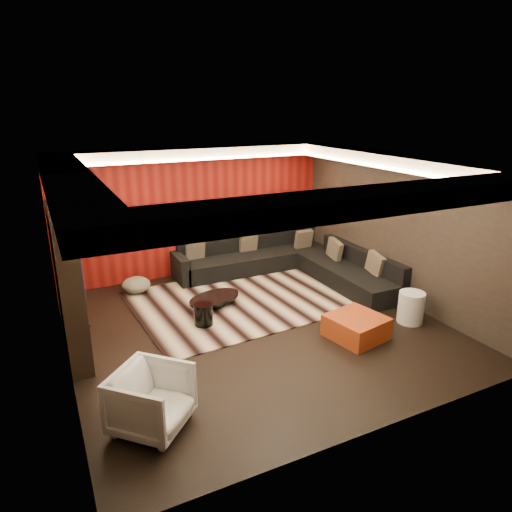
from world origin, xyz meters
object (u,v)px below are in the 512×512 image
orange_ottoman (356,327)px  armchair (151,400)px  drum_stool (203,314)px  coffee_table (215,301)px  white_side_table (411,307)px  sectional_sofa (289,264)px

orange_ottoman → armchair: (-3.53, -0.72, 0.19)m
orange_ottoman → drum_stool: bearing=144.8°
orange_ottoman → armchair: size_ratio=1.00×
coffee_table → drum_stool: 0.80m
coffee_table → armchair: size_ratio=1.30×
white_side_table → sectional_sofa: 3.01m
drum_stool → orange_ottoman: bearing=-35.2°
drum_stool → orange_ottoman: (2.11, -1.49, -0.03)m
coffee_table → white_side_table: 3.55m
white_side_table → armchair: (-4.73, -0.74, 0.10)m
white_side_table → armchair: size_ratio=0.67×
armchair → coffee_table: bearing=11.5°
white_side_table → armchair: bearing=-171.1°
drum_stool → white_side_table: size_ratio=0.69×
drum_stool → sectional_sofa: 2.92m
drum_stool → white_side_table: bearing=-23.9°
orange_ottoman → sectional_sofa: sectional_sofa is taller
white_side_table → armchair: armchair is taller
drum_stool → armchair: 2.63m
drum_stool → sectional_sofa: sectional_sofa is taller
sectional_sofa → drum_stool: bearing=-150.2°
sectional_sofa → orange_ottoman: bearing=-98.3°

